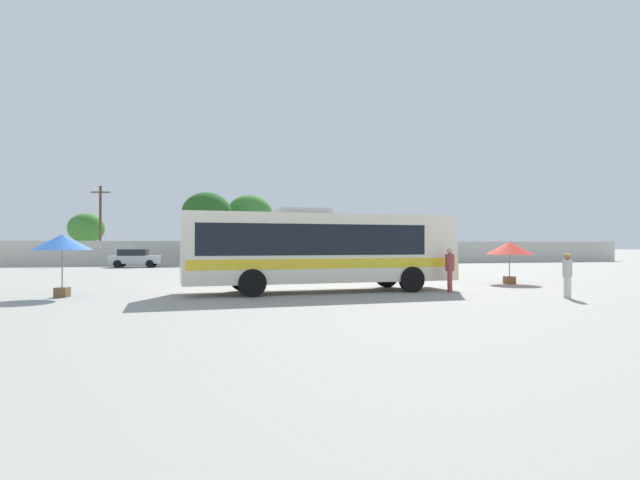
{
  "coord_description": "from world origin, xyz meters",
  "views": [
    {
      "loc": [
        -6.18,
        -20.37,
        1.95
      ],
      "look_at": [
        -0.75,
        3.21,
        2.16
      ],
      "focal_mm": 28.23,
      "sensor_mm": 36.0,
      "label": 1
    }
  ],
  "objects_px": {
    "vendor_umbrella_secondary_red": "(509,249)",
    "coach_bus_cream_yellow": "(319,247)",
    "roadside_tree_midright": "(250,215)",
    "passenger_waiting_on_apron": "(567,273)",
    "parked_car_third_silver": "(283,257)",
    "roadside_tree_midleft": "(207,213)",
    "attendant_by_bus_door": "(450,267)",
    "roadside_tree_left": "(86,228)",
    "parked_car_second_grey": "(215,257)",
    "utility_pole_near": "(100,223)",
    "parked_car_leftmost_silver": "(135,258)",
    "vendor_umbrella_near_gate_blue": "(62,243)",
    "parked_car_rightmost_grey": "(352,257)"
  },
  "relations": [
    {
      "from": "utility_pole_near",
      "to": "parked_car_third_silver",
      "type": "bearing_deg",
      "value": -19.5
    },
    {
      "from": "attendant_by_bus_door",
      "to": "parked_car_third_silver",
      "type": "height_order",
      "value": "attendant_by_bus_door"
    },
    {
      "from": "passenger_waiting_on_apron",
      "to": "parked_car_leftmost_silver",
      "type": "height_order",
      "value": "passenger_waiting_on_apron"
    },
    {
      "from": "passenger_waiting_on_apron",
      "to": "parked_car_third_silver",
      "type": "bearing_deg",
      "value": 100.95
    },
    {
      "from": "passenger_waiting_on_apron",
      "to": "parked_car_third_silver",
      "type": "distance_m",
      "value": 30.42
    },
    {
      "from": "coach_bus_cream_yellow",
      "to": "parked_car_leftmost_silver",
      "type": "relative_size",
      "value": 2.65
    },
    {
      "from": "vendor_umbrella_secondary_red",
      "to": "coach_bus_cream_yellow",
      "type": "bearing_deg",
      "value": -168.35
    },
    {
      "from": "vendor_umbrella_secondary_red",
      "to": "roadside_tree_midleft",
      "type": "bearing_deg",
      "value": 115.71
    },
    {
      "from": "vendor_umbrella_secondary_red",
      "to": "roadside_tree_left",
      "type": "distance_m",
      "value": 41.87
    },
    {
      "from": "parked_car_third_silver",
      "to": "roadside_tree_left",
      "type": "bearing_deg",
      "value": 154.03
    },
    {
      "from": "roadside_tree_left",
      "to": "roadside_tree_midright",
      "type": "xyz_separation_m",
      "value": [
        16.47,
        0.89,
        1.65
      ]
    },
    {
      "from": "vendor_umbrella_near_gate_blue",
      "to": "parked_car_rightmost_grey",
      "type": "bearing_deg",
      "value": 53.43
    },
    {
      "from": "coach_bus_cream_yellow",
      "to": "roadside_tree_left",
      "type": "distance_m",
      "value": 38.19
    },
    {
      "from": "vendor_umbrella_secondary_red",
      "to": "roadside_tree_midleft",
      "type": "xyz_separation_m",
      "value": [
        -14.57,
        30.26,
        3.4
      ]
    },
    {
      "from": "parked_car_third_silver",
      "to": "roadside_tree_midright",
      "type": "distance_m",
      "value": 11.15
    },
    {
      "from": "attendant_by_bus_door",
      "to": "vendor_umbrella_near_gate_blue",
      "type": "xyz_separation_m",
      "value": [
        -14.83,
        1.55,
        0.97
      ]
    },
    {
      "from": "passenger_waiting_on_apron",
      "to": "roadside_tree_midright",
      "type": "height_order",
      "value": "roadside_tree_midright"
    },
    {
      "from": "vendor_umbrella_near_gate_blue",
      "to": "utility_pole_near",
      "type": "bearing_deg",
      "value": 98.35
    },
    {
      "from": "parked_car_third_silver",
      "to": "roadside_tree_midright",
      "type": "height_order",
      "value": "roadside_tree_midright"
    },
    {
      "from": "roadside_tree_left",
      "to": "roadside_tree_midleft",
      "type": "bearing_deg",
      "value": -10.36
    },
    {
      "from": "coach_bus_cream_yellow",
      "to": "roadside_tree_midright",
      "type": "xyz_separation_m",
      "value": [
        0.25,
        35.43,
        3.4
      ]
    },
    {
      "from": "utility_pole_near",
      "to": "parked_car_second_grey",
      "type": "bearing_deg",
      "value": -29.12
    },
    {
      "from": "parked_car_second_grey",
      "to": "vendor_umbrella_secondary_red",
      "type": "bearing_deg",
      "value": -59.24
    },
    {
      "from": "vendor_umbrella_secondary_red",
      "to": "utility_pole_near",
      "type": "bearing_deg",
      "value": 129.95
    },
    {
      "from": "vendor_umbrella_near_gate_blue",
      "to": "passenger_waiting_on_apron",
      "type": "bearing_deg",
      "value": -14.15
    },
    {
      "from": "utility_pole_near",
      "to": "roadside_tree_left",
      "type": "relative_size",
      "value": 1.48
    },
    {
      "from": "attendant_by_bus_door",
      "to": "passenger_waiting_on_apron",
      "type": "relative_size",
      "value": 1.11
    },
    {
      "from": "parked_car_third_silver",
      "to": "parked_car_rightmost_grey",
      "type": "height_order",
      "value": "parked_car_rightmost_grey"
    },
    {
      "from": "vendor_umbrella_near_gate_blue",
      "to": "roadside_tree_left",
      "type": "xyz_separation_m",
      "value": [
        -6.51,
        34.44,
        1.59
      ]
    },
    {
      "from": "parked_car_second_grey",
      "to": "utility_pole_near",
      "type": "bearing_deg",
      "value": 150.88
    },
    {
      "from": "coach_bus_cream_yellow",
      "to": "parked_car_rightmost_grey",
      "type": "distance_m",
      "value": 26.8
    },
    {
      "from": "parked_car_leftmost_silver",
      "to": "vendor_umbrella_secondary_red",
      "type": "bearing_deg",
      "value": -48.24
    },
    {
      "from": "vendor_umbrella_near_gate_blue",
      "to": "utility_pole_near",
      "type": "xyz_separation_m",
      "value": [
        -4.59,
        31.28,
        1.97
      ]
    },
    {
      "from": "parked_car_leftmost_silver",
      "to": "parked_car_third_silver",
      "type": "height_order",
      "value": "parked_car_leftmost_silver"
    },
    {
      "from": "vendor_umbrella_secondary_red",
      "to": "attendant_by_bus_door",
      "type": "bearing_deg",
      "value": -145.0
    },
    {
      "from": "vendor_umbrella_secondary_red",
      "to": "vendor_umbrella_near_gate_blue",
      "type": "bearing_deg",
      "value": -174.24
    },
    {
      "from": "coach_bus_cream_yellow",
      "to": "parked_car_second_grey",
      "type": "xyz_separation_m",
      "value": [
        -3.69,
        25.46,
        -1.04
      ]
    },
    {
      "from": "parked_car_rightmost_grey",
      "to": "roadside_tree_midleft",
      "type": "bearing_deg",
      "value": 151.83
    },
    {
      "from": "coach_bus_cream_yellow",
      "to": "roadside_tree_left",
      "type": "height_order",
      "value": "roadside_tree_left"
    },
    {
      "from": "vendor_umbrella_secondary_red",
      "to": "parked_car_second_grey",
      "type": "distance_m",
      "value": 27.2
    },
    {
      "from": "vendor_umbrella_secondary_red",
      "to": "roadside_tree_midleft",
      "type": "relative_size",
      "value": 0.32
    },
    {
      "from": "parked_car_third_silver",
      "to": "parked_car_rightmost_grey",
      "type": "relative_size",
      "value": 0.97
    },
    {
      "from": "utility_pole_near",
      "to": "roadside_tree_left",
      "type": "xyz_separation_m",
      "value": [
        -1.92,
        3.16,
        -0.38
      ]
    },
    {
      "from": "parked_car_second_grey",
      "to": "utility_pole_near",
      "type": "xyz_separation_m",
      "value": [
        -10.61,
        5.91,
        3.16
      ]
    },
    {
      "from": "attendant_by_bus_door",
      "to": "parked_car_leftmost_silver",
      "type": "bearing_deg",
      "value": 120.18
    },
    {
      "from": "parked_car_rightmost_grey",
      "to": "roadside_tree_left",
      "type": "xyz_separation_m",
      "value": [
        -25.17,
        9.3,
        2.8
      ]
    },
    {
      "from": "vendor_umbrella_near_gate_blue",
      "to": "parked_car_leftmost_silver",
      "type": "height_order",
      "value": "vendor_umbrella_near_gate_blue"
    },
    {
      "from": "attendant_by_bus_door",
      "to": "utility_pole_near",
      "type": "height_order",
      "value": "utility_pole_near"
    },
    {
      "from": "coach_bus_cream_yellow",
      "to": "attendant_by_bus_door",
      "type": "distance_m",
      "value": 5.39
    },
    {
      "from": "passenger_waiting_on_apron",
      "to": "parked_car_rightmost_grey",
      "type": "height_order",
      "value": "passenger_waiting_on_apron"
    }
  ]
}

